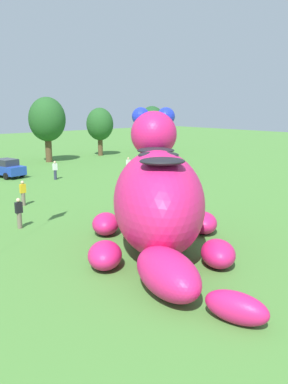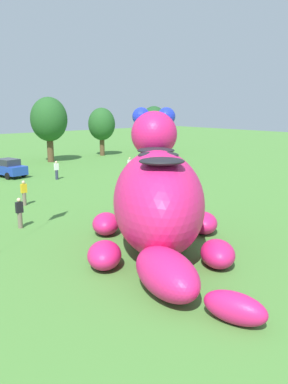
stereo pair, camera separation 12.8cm
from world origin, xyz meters
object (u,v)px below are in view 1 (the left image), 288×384
Objects in this scene: spectator_wandering at (128,166)px; spectator_far_side at (23,193)px; spectator_by_cars at (55,170)px; car_blue at (6,168)px; giant_inflatable_creature at (159,199)px; spectator_near_inflatable at (19,213)px.

spectator_wandering and spectator_far_side have the same top height.
spectator_by_cars is at bearing 160.61° from spectator_wandering.
spectator_far_side is (-6.42, -7.25, 0.00)m from spectator_by_cars.
car_blue reaches higher than spectator_wandering.
giant_inflatable_creature is 23.81m from car_blue.
car_blue is at bearing 84.07° from giant_inflatable_creature.
spectator_near_inflatable is at bearing -117.00° from spectator_far_side.
spectator_by_cars is 1.00× the size of spectator_wandering.
car_blue is at bearing 145.06° from spectator_wandering.
giant_inflatable_creature is 7.17× the size of spectator_near_inflatable.
spectator_by_cars is at bearing 53.60° from spectator_near_inflatable.
spectator_by_cars is 1.00× the size of spectator_far_side.
car_blue is 2.55× the size of spectator_by_cars.
car_blue is at bearing 123.37° from spectator_by_cars.
car_blue is at bearing 69.65° from spectator_near_inflatable.
spectator_near_inflatable is 1.00× the size of spectator_far_side.
giant_inflatable_creature reaches higher than car_blue.
spectator_wandering is at bearing -19.39° from spectator_by_cars.
car_blue is (2.45, 23.64, -1.54)m from giant_inflatable_creature.
giant_inflatable_creature is 12.28m from spectator_far_side.
spectator_near_inflatable is 5.32m from spectator_far_side.
spectator_by_cars is at bearing 48.45° from spectator_far_side.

